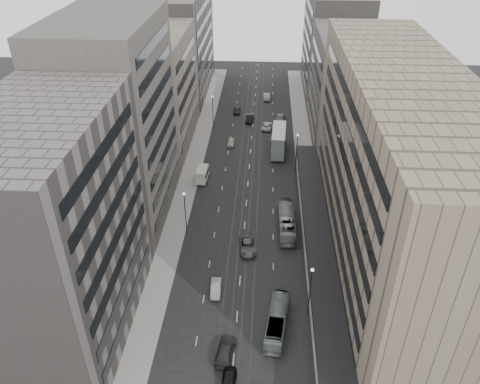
% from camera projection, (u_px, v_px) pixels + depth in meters
% --- Properties ---
extents(ground, '(220.00, 220.00, 0.00)m').
position_uv_depth(ground, '(240.00, 286.00, 69.20)').
color(ground, black).
rests_on(ground, ground).
extents(sidewalk_right, '(4.00, 125.00, 0.15)m').
position_uv_depth(sidewalk_right, '(306.00, 164.00, 100.12)').
color(sidewalk_right, gray).
rests_on(sidewalk_right, ground).
extents(sidewalk_left, '(4.00, 125.00, 0.15)m').
position_uv_depth(sidewalk_left, '(194.00, 161.00, 101.28)').
color(sidewalk_left, gray).
rests_on(sidewalk_left, ground).
extents(department_store, '(19.20, 60.00, 30.00)m').
position_uv_depth(department_store, '(392.00, 176.00, 66.84)').
color(department_store, '#80725D').
rests_on(department_store, ground).
extents(building_right_mid, '(15.00, 28.00, 24.00)m').
position_uv_depth(building_right_mid, '(348.00, 88.00, 105.44)').
color(building_right_mid, '#45403C').
rests_on(building_right_mid, ground).
extents(building_right_far, '(15.00, 32.00, 28.00)m').
position_uv_depth(building_right_far, '(334.00, 43.00, 129.60)').
color(building_right_far, '#615B57').
rests_on(building_right_far, ground).
extents(building_left_a, '(15.00, 28.00, 30.00)m').
position_uv_depth(building_left_a, '(55.00, 233.00, 55.43)').
color(building_left_a, '#615B57').
rests_on(building_left_a, ground).
extents(building_left_b, '(15.00, 26.00, 34.00)m').
position_uv_depth(building_left_b, '(116.00, 123.00, 77.06)').
color(building_left_b, '#45403C').
rests_on(building_left_b, ground).
extents(building_left_c, '(15.00, 28.00, 25.00)m').
position_uv_depth(building_left_c, '(154.00, 91.00, 102.20)').
color(building_left_c, gray).
rests_on(building_left_c, ground).
extents(building_left_d, '(15.00, 38.00, 28.00)m').
position_uv_depth(building_left_d, '(179.00, 44.00, 129.15)').
color(building_left_d, '#615B57').
rests_on(building_left_d, ground).
extents(lamp_right_near, '(0.44, 0.44, 8.32)m').
position_uv_depth(lamp_right_near, '(311.00, 286.00, 61.72)').
color(lamp_right_near, '#262628').
rests_on(lamp_right_near, ground).
extents(lamp_right_far, '(0.44, 0.44, 8.32)m').
position_uv_depth(lamp_right_far, '(297.00, 148.00, 95.37)').
color(lamp_right_far, '#262628').
rests_on(lamp_right_far, ground).
extents(lamp_left_near, '(0.44, 0.44, 8.32)m').
position_uv_depth(lamp_left_near, '(185.00, 209.00, 76.96)').
color(lamp_left_near, '#262628').
rests_on(lamp_left_near, ground).
extents(lamp_left_far, '(0.44, 0.44, 8.32)m').
position_uv_depth(lamp_left_far, '(213.00, 108.00, 113.13)').
color(lamp_left_far, '#262628').
rests_on(lamp_left_far, ground).
extents(bus_near, '(3.62, 10.10, 2.75)m').
position_uv_depth(bus_near, '(277.00, 321.00, 61.69)').
color(bus_near, gray).
rests_on(bus_near, ground).
extents(bus_far, '(2.86, 11.26, 3.12)m').
position_uv_depth(bus_far, '(286.00, 222.00, 80.06)').
color(bus_far, gray).
rests_on(bus_far, ground).
extents(double_decker, '(3.58, 10.32, 5.57)m').
position_uv_depth(double_decker, '(279.00, 141.00, 103.14)').
color(double_decker, gray).
rests_on(double_decker, ground).
extents(panel_van, '(2.41, 4.60, 2.84)m').
position_uv_depth(panel_van, '(202.00, 174.00, 93.58)').
color(panel_van, white).
rests_on(panel_van, ground).
extents(sedan_0, '(1.93, 4.38, 1.47)m').
position_uv_depth(sedan_0, '(229.00, 382.00, 54.66)').
color(sedan_0, black).
rests_on(sedan_0, ground).
extents(sedan_1, '(1.61, 4.16, 1.35)m').
position_uv_depth(sedan_1, '(216.00, 288.00, 67.80)').
color(sedan_1, beige).
rests_on(sedan_1, ground).
extents(sedan_2, '(3.11, 5.62, 1.49)m').
position_uv_depth(sedan_2, '(248.00, 246.00, 75.79)').
color(sedan_2, '#575759').
rests_on(sedan_2, ground).
extents(sedan_3, '(2.72, 5.50, 1.54)m').
position_uv_depth(sedan_3, '(226.00, 350.00, 58.45)').
color(sedan_3, '#252528').
rests_on(sedan_3, ground).
extents(sedan_4, '(1.90, 4.19, 1.40)m').
position_uv_depth(sedan_4, '(231.00, 142.00, 107.57)').
color(sedan_4, '#C2B3A1').
rests_on(sedan_4, ground).
extents(sedan_5, '(1.90, 4.98, 1.62)m').
position_uv_depth(sedan_5, '(250.00, 118.00, 118.74)').
color(sedan_5, black).
rests_on(sedan_5, ground).
extents(sedan_6, '(2.73, 5.30, 1.43)m').
position_uv_depth(sedan_6, '(267.00, 126.00, 115.07)').
color(sedan_6, beige).
rests_on(sedan_6, ground).
extents(sedan_7, '(2.61, 5.68, 1.61)m').
position_uv_depth(sedan_7, '(280.00, 117.00, 119.21)').
color(sedan_7, '#5A5A5C').
rests_on(sedan_7, ground).
extents(sedan_8, '(1.85, 4.45, 1.51)m').
position_uv_depth(sedan_8, '(237.00, 110.00, 123.29)').
color(sedan_8, black).
rests_on(sedan_8, ground).
extents(sedan_9, '(1.88, 5.01, 1.64)m').
position_uv_depth(sedan_9, '(267.00, 96.00, 131.59)').
color(sedan_9, gray).
rests_on(sedan_9, ground).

